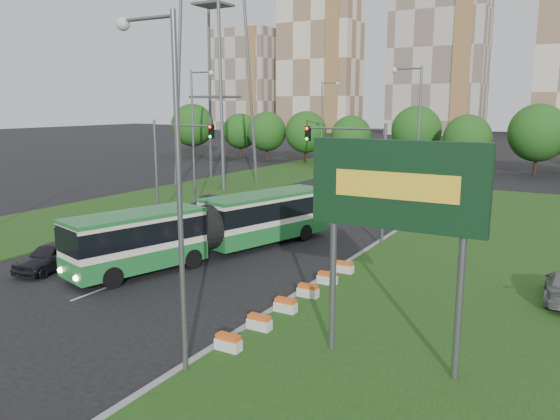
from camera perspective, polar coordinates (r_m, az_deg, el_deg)
The scene contains 19 objects.
ground at distance 30.86m, azimuth -7.14°, elevation -6.36°, with size 360.00×360.00×0.00m, color black.
grass_median at distance 33.16m, azimuth 20.29°, elevation -5.61°, with size 14.00×60.00×0.15m, color #1B4614.
median_kerb at distance 34.84m, azimuth 8.94°, elevation -4.24°, with size 0.30×60.00×0.18m, color gray.
left_verge at distance 60.96m, azimuth -6.73°, elevation 2.30°, with size 12.00×110.00×0.10m, color #1B4614.
lane_markings at distance 49.09m, azimuth 4.02°, elevation 0.19°, with size 0.20×100.00×0.01m, color #AFAFA8, non-canonical shape.
flower_planters at distance 25.30m, azimuth 1.80°, elevation -9.13°, with size 1.10×11.50×0.60m, color silver, non-canonical shape.
billboard at distance 18.62m, azimuth 12.05°, elevation 1.52°, with size 6.00×0.37×8.00m.
traffic_mast_median at distance 36.16m, azimuth 8.42°, elevation 4.82°, with size 5.76×0.32×8.00m.
traffic_mast_left at distance 43.17m, azimuth -11.28°, elevation 5.71°, with size 5.76×0.32×8.00m.
street_lamps at distance 39.56m, azimuth -2.17°, elevation 6.39°, with size 36.00×60.00×12.00m, color slate, non-canonical shape.
tree_line at distance 79.07m, azimuth 24.05°, elevation 6.64°, with size 120.00×8.00×9.00m, color #1E5115, non-canonical shape.
apartment_tower_west at distance 192.83m, azimuth 4.20°, elevation 15.34°, with size 26.00×15.00×48.00m, color beige.
apartment_tower_cwest at distance 179.53m, azimuth 16.28°, elevation 15.91°, with size 28.00×15.00×52.00m, color beige.
midrise_west at distance 207.14m, azimuth -3.55°, elevation 13.38°, with size 22.00×14.00×36.00m, color beige.
articulated_bus at distance 33.62m, azimuth -7.29°, elevation -1.72°, with size 2.81×18.03×2.97m.
car_left_near at distance 33.28m, azimuth -22.79°, elevation -4.47°, with size 1.85×4.60×1.57m, color black.
car_left_far at distance 46.48m, azimuth -7.28°, elevation 0.52°, with size 1.69×4.84×1.59m, color black.
pedestrian at distance 30.42m, azimuth -18.99°, elevation -5.62°, with size 0.57×0.37×1.55m, color gray.
shopping_trolley at distance 30.33m, azimuth -16.47°, elevation -6.51°, with size 0.32×0.34×0.55m.
Camera 1 is at (17.73, -23.55, 9.13)m, focal length 35.00 mm.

